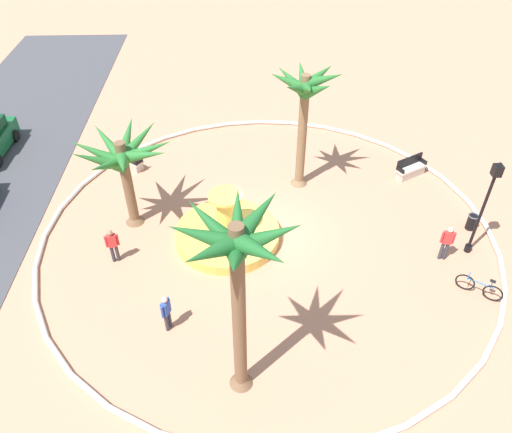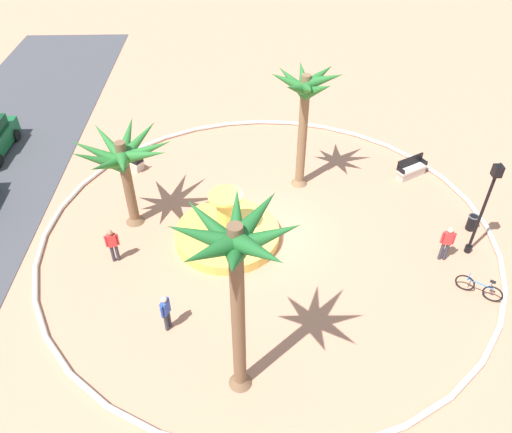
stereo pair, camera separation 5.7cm
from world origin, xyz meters
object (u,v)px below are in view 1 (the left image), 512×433
Objects in this scene: fountain at (227,233)px; bench_west at (411,170)px; palm_tree_near_fountain at (123,159)px; person_cyclist_helmet at (447,242)px; person_cyclist_photo at (166,311)px; bicycle_red_frame at (479,287)px; palm_tree_mid_plaza at (305,98)px; palm_tree_by_curb at (237,262)px; lamppost at (485,202)px; person_pedestrian_stroll at (113,244)px; bench_east at (129,161)px; trash_bin at (472,222)px.

bench_west is at bearing -64.21° from fountain.
palm_tree_near_fountain reaches higher than person_cyclist_helmet.
bicycle_red_frame is at bearing -84.12° from person_cyclist_photo.
palm_tree_mid_plaza is 3.53× the size of bench_west.
palm_tree_by_curb reaches higher than person_cyclist_photo.
person_cyclist_helmet is (1.93, 0.70, 0.54)m from bicycle_red_frame.
palm_tree_by_curb reaches higher than lamppost.
person_pedestrian_stroll is (0.32, 13.08, -0.03)m from person_cyclist_helmet.
trash_bin is (-5.23, -15.44, 0.04)m from bench_east.
bench_west is (0.47, -5.51, -4.12)m from palm_tree_mid_plaza.
palm_tree_by_curb is 4.76× the size of bicycle_red_frame.
palm_tree_mid_plaza is 10.22m from bicycle_red_frame.
person_cyclist_photo is at bearing 106.22° from person_cyclist_helmet.
person_cyclist_photo is (-4.87, 12.45, 0.51)m from trash_bin.
trash_bin is (1.38, -0.61, -2.17)m from lamppost.
person_cyclist_photo is at bearing 111.38° from trash_bin.
person_pedestrian_stroll is (-5.47, 13.36, 0.54)m from bench_west.
bicycle_red_frame is 2.12m from person_cyclist_helmet.
person_pedestrian_stroll is (-1.16, 4.44, 0.56)m from fountain.
fountain is 3.04× the size of bicycle_red_frame.
fountain is 1.00× the size of lamppost.
lamppost is at bearing -89.68° from person_pedestrian_stroll.
person_cyclist_helmet reaches higher than bench_west.
lamppost reaches higher than bench_east.
lamppost is 2.73× the size of person_cyclist_photo.
fountain is 2.74× the size of person_cyclist_photo.
bench_east is 0.95× the size of bench_west.
palm_tree_by_curb is at bearing -131.90° from person_cyclist_photo.
palm_tree_by_curb is 10.72m from person_cyclist_helmet.
palm_tree_mid_plaza is at bearing -32.69° from person_cyclist_photo.
person_cyclist_helmet reaches higher than bench_east.
person_pedestrian_stroll is at bearing -175.36° from bench_east.
person_pedestrian_stroll is at bearing 88.60° from person_cyclist_helmet.
palm_tree_by_curb reaches higher than bench_east.
person_cyclist_photo is (-4.58, 2.00, 0.57)m from fountain.
person_cyclist_photo is at bearing 106.44° from lamppost.
bench_west is at bearing 20.86° from trash_bin.
lamppost reaches higher than person_cyclist_photo.
bench_west is 2.25× the size of trash_bin.
fountain reaches higher than person_cyclist_photo.
bench_west reaches higher than trash_bin.
palm_tree_mid_plaza is (3.84, -3.41, 4.14)m from fountain.
trash_bin is 3.87m from bicycle_red_frame.
lamppost is at bearing -12.21° from bicycle_red_frame.
person_pedestrian_stroll is at bearing 80.74° from bicycle_red_frame.
palm_tree_near_fountain is 14.82m from trash_bin.
bicycle_red_frame is (-8.94, -14.33, 0.04)m from bench_east.
palm_tree_mid_plaza is 8.33m from lamppost.
palm_tree_by_curb reaches higher than bicycle_red_frame.
fountain is 2.66× the size of bench_west.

